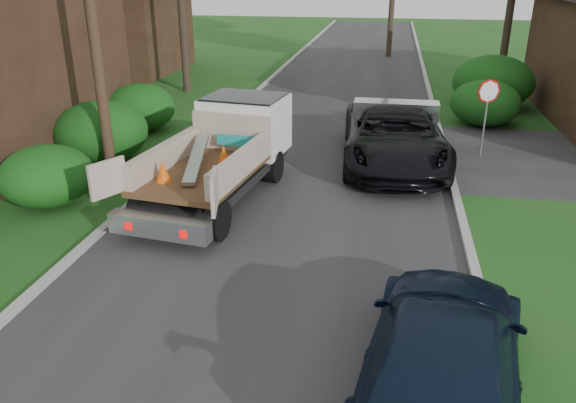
% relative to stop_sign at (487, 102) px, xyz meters
% --- Properties ---
extents(ground, '(120.00, 120.00, 0.00)m').
position_rel_stop_sign_xyz_m(ground, '(-5.20, -9.00, -1.78)').
color(ground, '#1B4C15').
rests_on(ground, ground).
extents(road, '(8.00, 90.00, 0.02)m').
position_rel_stop_sign_xyz_m(road, '(-5.20, 1.00, -1.77)').
color(road, '#28282B').
rests_on(road, ground).
extents(curb_left, '(0.20, 90.00, 0.12)m').
position_rel_stop_sign_xyz_m(curb_left, '(-9.30, 1.00, -1.72)').
color(curb_left, '#9E9E99').
rests_on(curb_left, ground).
extents(curb_right, '(0.20, 90.00, 0.12)m').
position_rel_stop_sign_xyz_m(curb_right, '(-1.10, 1.00, -1.72)').
color(curb_right, '#9E9E99').
rests_on(curb_right, ground).
extents(stop_sign, '(0.71, 0.32, 2.48)m').
position_rel_stop_sign_xyz_m(stop_sign, '(0.00, 0.00, 0.00)').
color(stop_sign, slate).
rests_on(stop_sign, ground).
extents(house_left_far, '(7.56, 7.56, 6.00)m').
position_rel_stop_sign_xyz_m(house_left_far, '(-18.70, 13.00, 1.27)').
color(house_left_far, '#342015').
rests_on(house_left_far, ground).
extents(hedge_left_a, '(2.34, 2.34, 1.53)m').
position_rel_stop_sign_xyz_m(hedge_left_a, '(-11.40, -6.00, -1.01)').
color(hedge_left_a, '#104511').
rests_on(hedge_left_a, ground).
extents(hedge_left_b, '(2.86, 2.86, 1.87)m').
position_rel_stop_sign_xyz_m(hedge_left_b, '(-11.70, -2.50, -0.84)').
color(hedge_left_b, '#104511').
rests_on(hedge_left_b, ground).
extents(hedge_left_c, '(2.60, 2.60, 1.70)m').
position_rel_stop_sign_xyz_m(hedge_left_c, '(-12.00, 1.00, -0.93)').
color(hedge_left_c, '#104511').
rests_on(hedge_left_c, ground).
extents(hedge_right_a, '(2.60, 2.60, 1.70)m').
position_rel_stop_sign_xyz_m(hedge_right_a, '(0.60, 4.00, -0.93)').
color(hedge_right_a, '#104511').
rests_on(hedge_right_a, ground).
extents(hedge_right_b, '(3.38, 3.38, 2.21)m').
position_rel_stop_sign_xyz_m(hedge_right_b, '(1.30, 7.00, -0.67)').
color(hedge_right_b, '#104511').
rests_on(hedge_right_b, ground).
extents(flatbed_truck, '(3.34, 6.43, 2.33)m').
position_rel_stop_sign_xyz_m(flatbed_truck, '(-7.13, -4.12, -0.51)').
color(flatbed_truck, black).
rests_on(flatbed_truck, ground).
extents(black_pickup, '(3.41, 6.67, 1.80)m').
position_rel_stop_sign_xyz_m(black_pickup, '(-2.77, -1.21, -0.88)').
color(black_pickup, black).
rests_on(black_pickup, ground).
extents(navy_suv, '(2.92, 5.49, 1.52)m').
position_rel_stop_sign_xyz_m(navy_suv, '(-2.07, -11.50, -1.02)').
color(navy_suv, black).
rests_on(navy_suv, ground).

